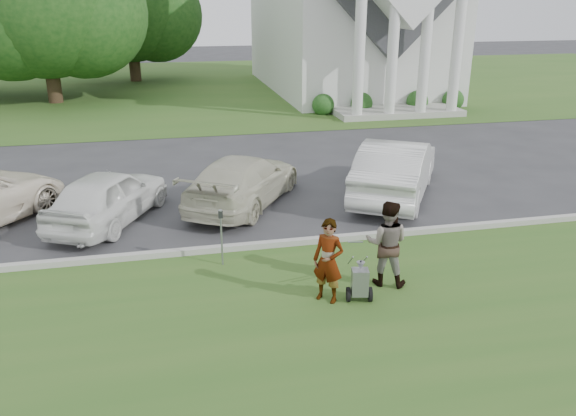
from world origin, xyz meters
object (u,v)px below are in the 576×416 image
object	(u,v)px
striping_cart	(360,283)
parking_meter_near	(221,231)
tree_left	(42,4)
car_b	(108,196)
person_left	(328,262)
person_right	(387,244)
car_d	(395,168)
tree_back	(129,9)
car_c	(243,180)

from	to	relation	value
striping_cart	parking_meter_near	bearing A→B (deg)	150.22
tree_left	parking_meter_near	distance (m)	23.55
car_b	person_left	bearing A→B (deg)	156.17
person_right	person_left	bearing A→B (deg)	42.38
car_d	tree_back	bearing A→B (deg)	-41.67
car_b	car_c	bearing A→B (deg)	-144.57
person_right	tree_left	bearing A→B (deg)	-41.95
tree_left	car_b	world-z (taller)	tree_left
person_right	car_b	bearing A→B (deg)	-14.37
person_left	person_right	bearing A→B (deg)	57.30
parking_meter_near	car_c	world-z (taller)	car_c
tree_left	car_d	size ratio (longest dim) A/B	2.11
car_c	car_d	bearing A→B (deg)	-152.04
car_c	striping_cart	bearing A→B (deg)	134.95
tree_left	car_c	bearing A→B (deg)	-66.92
car_c	person_left	bearing A→B (deg)	129.58
person_right	car_b	world-z (taller)	person_right
person_left	car_d	size ratio (longest dim) A/B	0.32
tree_left	parking_meter_near	bearing A→B (deg)	-72.78
person_right	parking_meter_near	distance (m)	3.44
person_left	car_d	xyz separation A→B (m)	(3.55, 5.38, 0.02)
person_right	car_c	size ratio (longest dim) A/B	0.37
striping_cart	person_left	xyz separation A→B (m)	(-0.58, 0.14, 0.43)
car_c	car_d	xyz separation A→B (m)	(4.34, -0.28, 0.15)
tree_back	car_d	xyz separation A→B (m)	(8.17, -26.66, -3.90)
car_c	car_d	distance (m)	4.35
person_right	parking_meter_near	bearing A→B (deg)	-1.17
person_left	car_c	distance (m)	5.71
person_right	car_b	distance (m)	7.29
car_d	car_b	bearing A→B (deg)	33.68
tree_back	parking_meter_near	size ratio (longest dim) A/B	7.61
parking_meter_near	striping_cart	bearing A→B (deg)	-41.25
tree_back	car_b	world-z (taller)	tree_back
tree_left	car_c	distance (m)	20.47
tree_back	person_left	distance (m)	32.61
tree_back	striping_cart	bearing A→B (deg)	-80.80
striping_cart	car_c	bearing A→B (deg)	114.83
tree_back	striping_cart	world-z (taller)	tree_back
tree_left	tree_back	bearing A→B (deg)	63.43
striping_cart	person_right	bearing A→B (deg)	48.34
person_left	person_right	world-z (taller)	person_right
person_left	car_d	distance (m)	6.44
person_right	parking_meter_near	world-z (taller)	person_right
car_d	car_c	bearing A→B (deg)	27.64
striping_cart	car_b	world-z (taller)	car_b
parking_meter_near	car_c	bearing A→B (deg)	75.22
tree_left	car_c	xyz separation A→B (m)	(7.83, -18.39, -4.43)
striping_cart	person_left	world-z (taller)	person_left
car_b	car_c	world-z (taller)	car_b
tree_back	person_right	world-z (taller)	tree_back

